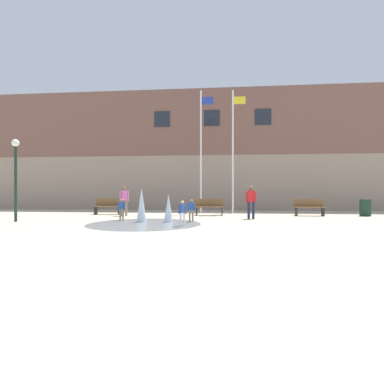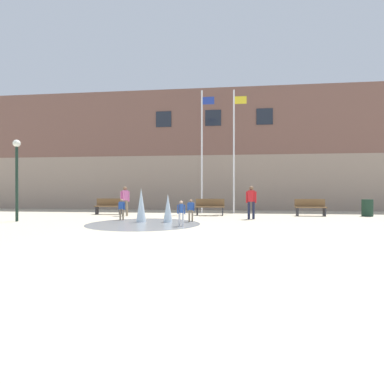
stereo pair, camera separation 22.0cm
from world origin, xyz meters
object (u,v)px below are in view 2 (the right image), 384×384
child_in_fountain (122,208)px  lamp_post_left_lane (17,168)px  park_bench_center (210,207)px  child_with_pink_shirt (191,209)px  flagpole_right (234,148)px  park_bench_far_left (109,206)px  child_running (181,211)px  trash_can (367,208)px  flagpole_left (202,148)px  teen_by_trashcan (125,199)px  adult_watching (251,200)px  park_bench_far_right (310,207)px

child_in_fountain → lamp_post_left_lane: (-4.45, -1.01, 1.81)m
lamp_post_left_lane → park_bench_center: bearing=26.8°
child_with_pink_shirt → flagpole_right: size_ratio=0.13×
park_bench_far_left → flagpole_right: 8.14m
child_running → trash_can: 10.76m
park_bench_far_left → trash_can: (14.18, 0.29, -0.03)m
child_running → flagpole_left: (0.29, 6.82, 3.39)m
child_running → flagpole_left: bearing=155.0°
trash_can → child_in_fountain: bearing=-163.9°
child_running → lamp_post_left_lane: size_ratio=0.27×
flagpole_left → trash_can: 9.67m
teen_by_trashcan → lamp_post_left_lane: bearing=-95.1°
park_bench_far_left → child_running: (4.98, -5.27, 0.10)m
park_bench_far_left → trash_can: 14.19m
park_bench_far_left → park_bench_center: bearing=-0.3°
child_running → adult_watching: adult_watching is taller
park_bench_far_left → lamp_post_left_lane: 5.32m
park_bench_center → lamp_post_left_lane: (-8.35, -4.23, 1.91)m
child_with_pink_shirt → adult_watching: adult_watching is taller
child_in_fountain → flagpole_left: bearing=-124.0°
park_bench_far_left → child_in_fountain: 3.77m
child_in_fountain → child_running: bearing=147.6°
park_bench_center → teen_by_trashcan: bearing=-168.1°
child_in_fountain → lamp_post_left_lane: bearing=13.8°
child_in_fountain → park_bench_center: bearing=-139.5°
park_bench_center → park_bench_far_right: 5.41m
flagpole_right → child_in_fountain: bearing=-137.8°
teen_by_trashcan → flagpole_left: (3.99, 2.54, 3.03)m
lamp_post_left_lane → child_with_pink_shirt: bearing=5.0°
child_running → teen_by_trashcan: bearing=-161.8°
park_bench_center → lamp_post_left_lane: size_ratio=0.44×
flagpole_right → lamp_post_left_lane: 11.45m
adult_watching → trash_can: bearing=141.6°
flagpole_right → teen_by_trashcan: bearing=-156.8°
park_bench_center → flagpole_right: size_ratio=0.22×
park_bench_far_right → flagpole_left: bearing=166.7°
child_in_fountain → flagpole_left: size_ratio=0.13×
park_bench_far_left → child_in_fountain: bearing=-59.6°
teen_by_trashcan → park_bench_far_left: bearing=-173.2°
flagpole_left → child_in_fountain: bearing=-125.0°
teen_by_trashcan → child_in_fountain: teen_by_trashcan is taller
adult_watching → flagpole_right: bearing=-138.0°
flagpole_left → flagpole_right: bearing=-0.0°
park_bench_center → flagpole_left: bearing=108.8°
park_bench_far_left → adult_watching: size_ratio=1.01×
trash_can → lamp_post_left_lane: bearing=-164.8°
flagpole_right → park_bench_far_left: bearing=-167.8°
park_bench_far_right → child_in_fountain: 9.91m
flagpole_right → trash_can: size_ratio=8.24×
teen_by_trashcan → child_in_fountain: size_ratio=1.61×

